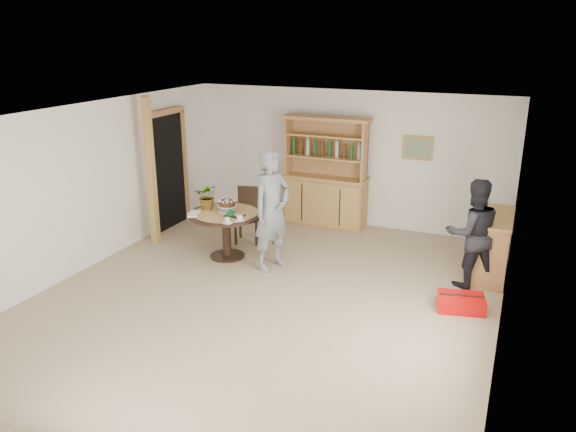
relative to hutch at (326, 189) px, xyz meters
The scene contains 17 objects.
ground 3.33m from the hutch, 84.71° to the right, with size 7.00×7.00×0.00m, color tan.
room_shell 3.41m from the hutch, 84.65° to the right, with size 6.04×7.04×2.52m.
doorway 2.94m from the hutch, 154.78° to the right, with size 0.13×1.10×2.18m.
pine_post 3.20m from the hutch, 139.62° to the right, with size 0.12×0.12×2.50m, color tan.
hutch is the anchor object (origin of this frame).
sideboard 3.29m from the hutch, 22.21° to the right, with size 0.54×1.26×0.94m.
dining_table 2.35m from the hutch, 112.91° to the right, with size 1.20×1.20×0.76m.
dining_chair 1.64m from the hutch, 124.97° to the right, with size 0.52×0.52×0.95m.
birthday_cake 2.31m from the hutch, 113.39° to the right, with size 0.30×0.30×0.20m.
flower_vase 2.48m from the hutch, 120.89° to the right, with size 0.38×0.33×0.42m, color #3F7233.
gift_tray 2.39m from the hutch, 107.01° to the right, with size 0.30×0.20×0.08m.
coffee_cup_a 2.50m from the hutch, 101.89° to the right, with size 0.15×0.15×0.09m.
coffee_cup_b 2.69m from the hutch, 103.64° to the right, with size 0.15×0.15×0.08m.
napkins 2.81m from the hutch, 118.13° to the right, with size 0.24×0.33×0.03m.
teen_boy 2.28m from the hutch, 91.63° to the right, with size 0.68×0.44×1.86m, color slate.
adult_person 3.30m from the hutch, 31.90° to the right, with size 0.77×0.60×1.58m, color black.
red_suitcase 3.84m from the hutch, 42.44° to the right, with size 0.67×0.52×0.21m.
Camera 1 is at (3.02, -6.32, 3.50)m, focal length 35.00 mm.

